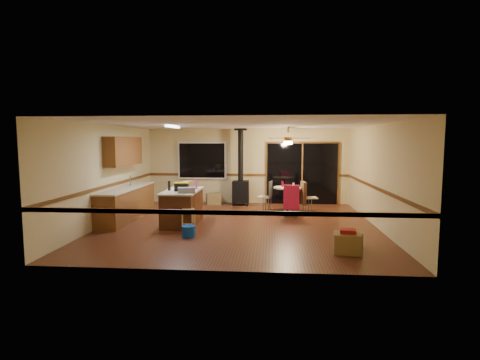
# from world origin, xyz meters

# --- Properties ---
(floor) EXTENTS (7.00, 7.00, 0.00)m
(floor) POSITION_xyz_m (0.00, 0.00, 0.00)
(floor) COLOR #4F2616
(floor) RESTS_ON ground
(ceiling) EXTENTS (7.00, 7.00, 0.00)m
(ceiling) POSITION_xyz_m (0.00, 0.00, 2.60)
(ceiling) COLOR silver
(ceiling) RESTS_ON ground
(wall_back) EXTENTS (7.00, 0.00, 7.00)m
(wall_back) POSITION_xyz_m (0.00, 3.50, 1.30)
(wall_back) COLOR #C7B67E
(wall_back) RESTS_ON ground
(wall_front) EXTENTS (7.00, 0.00, 7.00)m
(wall_front) POSITION_xyz_m (0.00, -3.50, 1.30)
(wall_front) COLOR #C7B67E
(wall_front) RESTS_ON ground
(wall_left) EXTENTS (0.00, 7.00, 7.00)m
(wall_left) POSITION_xyz_m (-3.50, 0.00, 1.30)
(wall_left) COLOR #C7B67E
(wall_left) RESTS_ON ground
(wall_right) EXTENTS (0.00, 7.00, 7.00)m
(wall_right) POSITION_xyz_m (3.50, 0.00, 1.30)
(wall_right) COLOR #C7B67E
(wall_right) RESTS_ON ground
(chair_rail) EXTENTS (7.00, 7.00, 0.08)m
(chair_rail) POSITION_xyz_m (0.00, 0.00, 1.00)
(chair_rail) COLOR #593516
(chair_rail) RESTS_ON ground
(window) EXTENTS (1.72, 0.10, 1.32)m
(window) POSITION_xyz_m (-1.60, 3.45, 1.50)
(window) COLOR black
(window) RESTS_ON ground
(sliding_door) EXTENTS (2.52, 0.10, 2.10)m
(sliding_door) POSITION_xyz_m (1.90, 3.45, 1.05)
(sliding_door) COLOR black
(sliding_door) RESTS_ON ground
(lower_cabinets) EXTENTS (0.60, 3.00, 0.86)m
(lower_cabinets) POSITION_xyz_m (-3.20, 0.50, 0.43)
(lower_cabinets) COLOR brown
(lower_cabinets) RESTS_ON ground
(countertop) EXTENTS (0.64, 3.04, 0.04)m
(countertop) POSITION_xyz_m (-3.20, 0.50, 0.88)
(countertop) COLOR #C2B697
(countertop) RESTS_ON lower_cabinets
(upper_cabinets) EXTENTS (0.35, 2.00, 0.80)m
(upper_cabinets) POSITION_xyz_m (-3.33, 0.70, 1.90)
(upper_cabinets) COLOR brown
(upper_cabinets) RESTS_ON ground
(kitchen_island) EXTENTS (0.88, 1.68, 0.90)m
(kitchen_island) POSITION_xyz_m (-1.50, 0.00, 0.45)
(kitchen_island) COLOR #472311
(kitchen_island) RESTS_ON ground
(wood_stove) EXTENTS (0.55, 0.50, 2.52)m
(wood_stove) POSITION_xyz_m (-0.20, 3.05, 0.73)
(wood_stove) COLOR black
(wood_stove) RESTS_ON ground
(ceiling_fan) EXTENTS (0.24, 0.24, 0.55)m
(ceiling_fan) POSITION_xyz_m (1.33, 1.85, 2.21)
(ceiling_fan) COLOR brown
(ceiling_fan) RESTS_ON ceiling
(fluorescent_strip) EXTENTS (0.10, 1.20, 0.04)m
(fluorescent_strip) POSITION_xyz_m (-1.80, 0.30, 2.56)
(fluorescent_strip) COLOR white
(fluorescent_strip) RESTS_ON ceiling
(toolbox_grey) EXTENTS (0.47, 0.33, 0.13)m
(toolbox_grey) POSITION_xyz_m (-1.28, -0.48, 0.97)
(toolbox_grey) COLOR slate
(toolbox_grey) RESTS_ON kitchen_island
(toolbox_black) EXTENTS (0.35, 0.19, 0.19)m
(toolbox_black) POSITION_xyz_m (-1.47, -0.16, 1.00)
(toolbox_black) COLOR black
(toolbox_black) RESTS_ON kitchen_island
(toolbox_yellow_lid) EXTENTS (0.37, 0.20, 0.03)m
(toolbox_yellow_lid) POSITION_xyz_m (-1.47, -0.16, 1.11)
(toolbox_yellow_lid) COLOR gold
(toolbox_yellow_lid) RESTS_ON toolbox_black
(box_on_island) EXTENTS (0.30, 0.35, 0.20)m
(box_on_island) POSITION_xyz_m (-1.45, 0.36, 1.00)
(box_on_island) COLOR olive
(box_on_island) RESTS_ON kitchen_island
(bottle_dark) EXTENTS (0.09, 0.09, 0.25)m
(bottle_dark) POSITION_xyz_m (-1.82, -0.09, 1.03)
(bottle_dark) COLOR black
(bottle_dark) RESTS_ON kitchen_island
(bottle_pink) EXTENTS (0.09, 0.09, 0.24)m
(bottle_pink) POSITION_xyz_m (-1.18, 0.27, 1.02)
(bottle_pink) COLOR #D84C8C
(bottle_pink) RESTS_ON kitchen_island
(bottle_white) EXTENTS (0.06, 0.06, 0.16)m
(bottle_white) POSITION_xyz_m (-1.64, 0.64, 0.98)
(bottle_white) COLOR white
(bottle_white) RESTS_ON kitchen_island
(bar_stool) EXTENTS (0.39, 0.39, 0.56)m
(bar_stool) POSITION_xyz_m (-1.16, -0.84, 0.28)
(bar_stool) COLOR #D6BB71
(bar_stool) RESTS_ON floor
(blue_bucket) EXTENTS (0.37, 0.37, 0.26)m
(blue_bucket) POSITION_xyz_m (-1.05, -1.33, 0.13)
(blue_bucket) COLOR #0C41A9
(blue_bucket) RESTS_ON floor
(dining_table) EXTENTS (0.85, 0.85, 0.78)m
(dining_table) POSITION_xyz_m (1.33, 1.85, 0.53)
(dining_table) COLOR black
(dining_table) RESTS_ON ground
(glass_red) EXTENTS (0.08, 0.08, 0.18)m
(glass_red) POSITION_xyz_m (1.18, 1.95, 0.87)
(glass_red) COLOR #590C14
(glass_red) RESTS_ON dining_table
(glass_cream) EXTENTS (0.08, 0.08, 0.14)m
(glass_cream) POSITION_xyz_m (1.51, 1.80, 0.85)
(glass_cream) COLOR beige
(glass_cream) RESTS_ON dining_table
(chair_left) EXTENTS (0.48, 0.48, 0.51)m
(chair_left) POSITION_xyz_m (0.73, 1.93, 0.59)
(chair_left) COLOR #BDB38C
(chair_left) RESTS_ON ground
(chair_near) EXTENTS (0.47, 0.51, 0.70)m
(chair_near) POSITION_xyz_m (1.41, 0.97, 0.60)
(chair_near) COLOR #BDB38C
(chair_near) RESTS_ON ground
(chair_right) EXTENTS (0.51, 0.48, 0.70)m
(chair_right) POSITION_xyz_m (1.85, 1.88, 0.60)
(chair_right) COLOR #BDB38C
(chair_right) RESTS_ON ground
(box_under_window) EXTENTS (0.57, 0.51, 0.38)m
(box_under_window) POSITION_xyz_m (-1.15, 3.10, 0.19)
(box_under_window) COLOR olive
(box_under_window) RESTS_ON floor
(box_corner_a) EXTENTS (0.58, 0.51, 0.39)m
(box_corner_a) POSITION_xyz_m (2.32, -2.27, 0.20)
(box_corner_a) COLOR olive
(box_corner_a) RESTS_ON floor
(box_corner_b) EXTENTS (0.44, 0.39, 0.33)m
(box_corner_b) POSITION_xyz_m (2.49, -1.89, 0.16)
(box_corner_b) COLOR olive
(box_corner_b) RESTS_ON floor
(box_small_red) EXTENTS (0.33, 0.29, 0.08)m
(box_small_red) POSITION_xyz_m (2.32, -2.27, 0.43)
(box_small_red) COLOR maroon
(box_small_red) RESTS_ON box_corner_a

